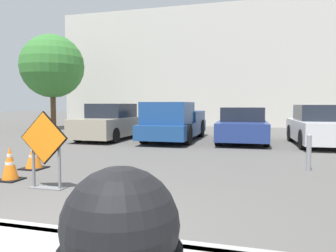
{
  "coord_description": "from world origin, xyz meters",
  "views": [
    {
      "loc": [
        2.4,
        -3.11,
        1.54
      ],
      "look_at": [
        -1.46,
        10.47,
        0.59
      ],
      "focal_mm": 35.0,
      "sensor_mm": 36.0,
      "label": 1
    }
  ],
  "objects": [
    {
      "name": "parked_car_second",
      "position": [
        1.68,
        10.5,
        0.66
      ],
      "size": [
        2.09,
        4.47,
        1.41
      ],
      "rotation": [
        0.0,
        0.0,
        3.19
      ],
      "color": "navy",
      "rests_on": "ground_plane"
    },
    {
      "name": "ground_plane",
      "position": [
        0.0,
        10.0,
        0.0
      ],
      "size": [
        96.0,
        96.0,
        0.0
      ],
      "primitive_type": "plane",
      "color": "#565451"
    },
    {
      "name": "traffic_cone_second",
      "position": [
        -2.79,
        3.44,
        0.29
      ],
      "size": [
        0.53,
        0.53,
        0.6
      ],
      "color": "black",
      "rests_on": "ground_plane"
    },
    {
      "name": "bollard_nearest",
      "position": [
        3.48,
        4.98,
        0.46
      ],
      "size": [
        0.12,
        0.12,
        0.86
      ],
      "color": "gray",
      "rests_on": "ground_plane"
    },
    {
      "name": "street_tree_behind_lot",
      "position": [
        -10.04,
        14.53,
        3.86
      ],
      "size": [
        3.87,
        3.87,
        5.81
      ],
      "color": "#513823",
      "rests_on": "ground_plane"
    },
    {
      "name": "road_closed_sign",
      "position": [
        -1.34,
        1.91,
        0.79
      ],
      "size": [
        0.96,
        0.2,
        1.42
      ],
      "color": "black",
      "rests_on": "ground_plane"
    },
    {
      "name": "parked_car_third",
      "position": [
        4.49,
        10.09,
        0.7
      ],
      "size": [
        2.03,
        4.23,
        1.51
      ],
      "rotation": [
        0.0,
        0.0,
        3.21
      ],
      "color": "silver",
      "rests_on": "ground_plane"
    },
    {
      "name": "traffic_cone_nearest",
      "position": [
        -2.45,
        2.3,
        0.34
      ],
      "size": [
        0.43,
        0.43,
        0.69
      ],
      "color": "black",
      "rests_on": "ground_plane"
    },
    {
      "name": "curb_lip",
      "position": [
        0.0,
        0.0,
        0.07
      ],
      "size": [
        29.9,
        0.2,
        0.14
      ],
      "color": "#999993",
      "rests_on": "ground_plane"
    },
    {
      "name": "building_facade_backdrop",
      "position": [
        -1.39,
        21.89,
        4.18
      ],
      "size": [
        21.74,
        5.0,
        8.36
      ],
      "color": "beige",
      "rests_on": "ground_plane"
    },
    {
      "name": "pickup_truck",
      "position": [
        -1.13,
        10.09,
        0.73
      ],
      "size": [
        2.03,
        5.28,
        1.62
      ],
      "rotation": [
        0.0,
        0.0,
        3.16
      ],
      "color": "navy",
      "rests_on": "ground_plane"
    },
    {
      "name": "parked_car_nearest",
      "position": [
        -3.95,
        10.04,
        0.71
      ],
      "size": [
        1.87,
        4.38,
        1.56
      ],
      "rotation": [
        0.0,
        0.0,
        3.13
      ],
      "color": "#A39984",
      "rests_on": "ground_plane"
    }
  ]
}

